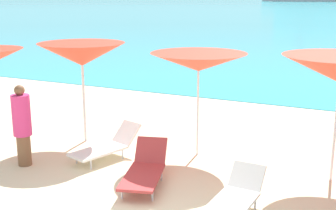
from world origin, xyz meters
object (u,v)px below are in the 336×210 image
lounge_chair_0 (236,195)px  lounge_chair_3 (107,145)px  umbrella_3 (199,62)px  lounge_chair_4 (145,169)px  beachgoer_1 (22,124)px  umbrella_2 (82,54)px

lounge_chair_0 → lounge_chair_3: 3.43m
umbrella_3 → lounge_chair_3: size_ratio=1.31×
lounge_chair_3 → lounge_chair_4: lounge_chair_4 is taller
beachgoer_1 → lounge_chair_3: bearing=151.3°
umbrella_2 → beachgoer_1: (-0.20, -1.84, -1.21)m
beachgoer_1 → lounge_chair_4: bearing=117.2°
lounge_chair_0 → lounge_chair_3: (-3.23, 1.16, 0.01)m
umbrella_2 → beachgoer_1: umbrella_2 is taller
lounge_chair_3 → beachgoer_1: size_ratio=1.01×
umbrella_3 → lounge_chair_0: (1.59, -2.24, -1.78)m
umbrella_3 → lounge_chair_4: bearing=-97.4°
umbrella_2 → umbrella_3: 2.80m
umbrella_3 → lounge_chair_0: 3.27m
lounge_chair_0 → beachgoer_1: size_ratio=0.89×
lounge_chair_0 → beachgoer_1: beachgoer_1 is taller
lounge_chair_0 → umbrella_3: bearing=128.4°
umbrella_3 → lounge_chair_4: 2.63m
lounge_chair_3 → beachgoer_1: beachgoer_1 is taller
umbrella_2 → lounge_chair_4: bearing=-33.1°
umbrella_3 → lounge_chair_3: (-1.64, -1.08, -1.76)m
lounge_chair_0 → beachgoer_1: bearing=-178.2°
lounge_chair_0 → lounge_chair_3: lounge_chair_3 is taller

